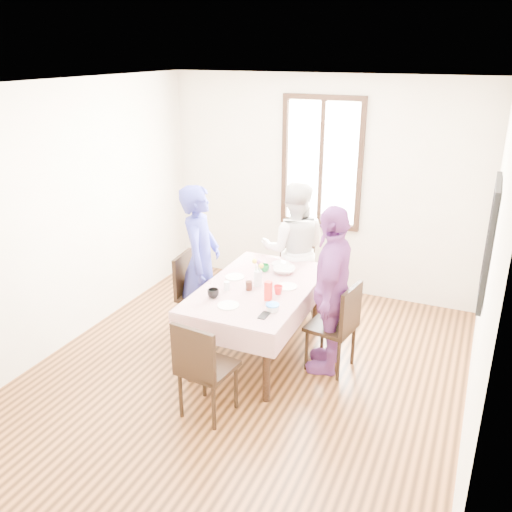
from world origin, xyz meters
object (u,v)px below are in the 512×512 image
object	(u,v)px
chair_near	(208,367)
chair_left	(200,295)
chair_far	(294,276)
chair_right	(331,326)
dining_table	(258,321)
person_far	(294,249)
person_left	(200,263)
person_right	(331,290)

from	to	relation	value
chair_near	chair_left	bearing A→B (deg)	128.54
chair_far	chair_right	bearing A→B (deg)	117.41
dining_table	person_far	xyz separation A→B (m)	(0.00, 1.05, 0.42)
person_left	person_far	world-z (taller)	person_left
dining_table	chair_far	size ratio (longest dim) A/B	1.70
chair_right	person_far	distance (m)	1.30
person_right	chair_right	bearing A→B (deg)	82.57
dining_table	person_left	bearing A→B (deg)	168.80
chair_right	person_far	world-z (taller)	person_far
chair_left	chair_near	world-z (taller)	same
chair_left	chair_far	bearing A→B (deg)	135.40
chair_right	person_far	xyz separation A→B (m)	(-0.75, 1.00, 0.34)
chair_left	person_right	xyz separation A→B (m)	(1.49, -0.10, 0.38)
chair_right	chair_near	bearing A→B (deg)	155.33
chair_far	person_left	distance (m)	1.24
person_left	person_far	distance (m)	1.16
dining_table	chair_left	xyz separation A→B (m)	(-0.75, 0.15, 0.08)
chair_near	person_right	size ratio (longest dim) A/B	0.55
chair_right	person_far	bearing A→B (deg)	46.48
dining_table	person_right	bearing A→B (deg)	3.78
chair_left	chair_right	size ratio (longest dim) A/B	1.00
dining_table	chair_far	bearing A→B (deg)	90.00
chair_near	chair_far	bearing A→B (deg)	96.64
person_left	chair_right	bearing A→B (deg)	-108.40
chair_right	person_left	distance (m)	1.54
chair_near	person_far	bearing A→B (deg)	96.64
chair_near	person_far	distance (m)	2.14
chair_left	chair_far	world-z (taller)	same
chair_far	person_left	world-z (taller)	person_left
person_far	person_right	world-z (taller)	person_right
chair_right	chair_near	distance (m)	1.34
chair_left	person_left	xyz separation A→B (m)	(0.02, 0.00, 0.39)
chair_right	chair_far	world-z (taller)	same
chair_far	chair_near	size ratio (longest dim) A/B	1.00
chair_right	chair_near	world-z (taller)	same
chair_right	person_left	bearing A→B (deg)	95.68
person_far	chair_right	bearing A→B (deg)	109.27
person_right	person_left	bearing A→B (deg)	-101.21
chair_far	person_right	distance (m)	1.31
dining_table	person_left	size ratio (longest dim) A/B	0.92
dining_table	person_far	bearing A→B (deg)	90.00
chair_far	person_far	xyz separation A→B (m)	(0.00, -0.02, 0.34)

